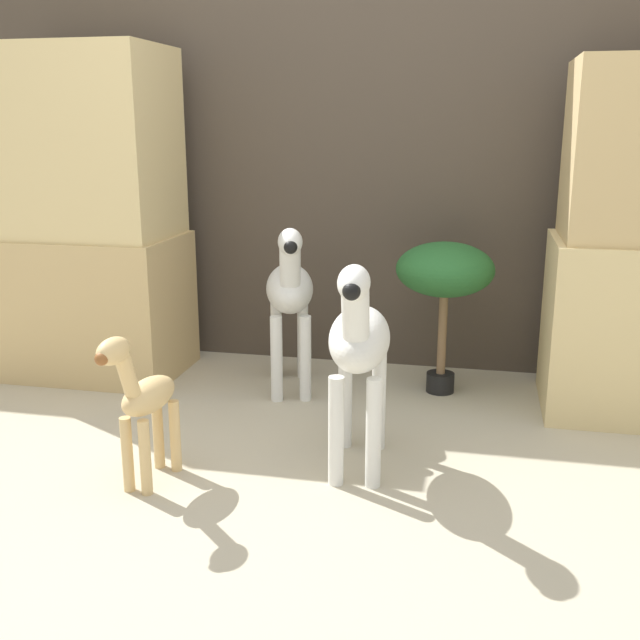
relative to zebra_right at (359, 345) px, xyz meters
name	(u,v)px	position (x,y,z in m)	size (l,w,h in m)	color
ground_plane	(290,506)	(-0.16, -0.30, -0.44)	(14.00, 14.00, 0.00)	#B2A88E
wall_back	(369,131)	(-0.16, 1.20, 0.66)	(6.40, 0.08, 2.20)	#473D33
rock_pillar_left	(85,221)	(-1.38, 0.77, 0.27)	(0.83, 0.54, 1.46)	tan
zebra_right	(359,345)	(0.00, 0.00, 0.00)	(0.23, 0.57, 0.74)	silver
zebra_left	(290,293)	(-0.41, 0.70, 0.00)	(0.31, 0.57, 0.74)	silver
giraffe_figurine	(143,399)	(-0.65, -0.26, -0.14)	(0.14, 0.38, 0.53)	tan
potted_palm_front	(445,274)	(0.23, 0.82, 0.09)	(0.41, 0.41, 0.66)	black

